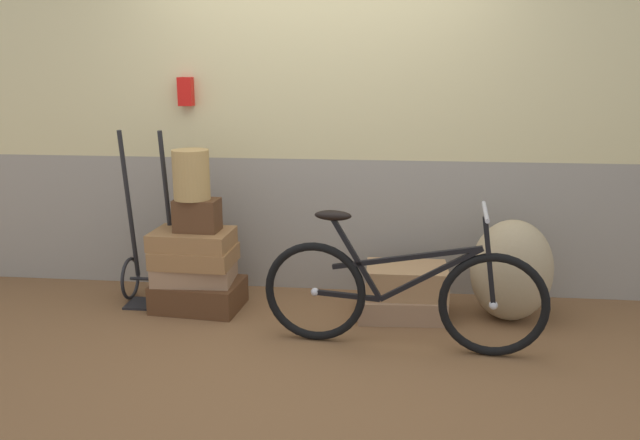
{
  "coord_description": "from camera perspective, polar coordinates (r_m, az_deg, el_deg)",
  "views": [
    {
      "loc": [
        0.48,
        -3.68,
        1.64
      ],
      "look_at": [
        0.06,
        0.18,
        0.68
      ],
      "focal_mm": 34.98,
      "sensor_mm": 36.0,
      "label": 1
    }
  ],
  "objects": [
    {
      "name": "suitcase_6",
      "position": [
        4.22,
        7.93,
        -5.46
      ],
      "size": [
        0.54,
        0.37,
        0.19
      ],
      "primitive_type": "cube",
      "rotation": [
        0.0,
        0.0,
        0.01
      ],
      "color": "#9E754C",
      "rests_on": "suitcase_5"
    },
    {
      "name": "suitcase_3",
      "position": [
        4.32,
        -11.6,
        -1.72
      ],
      "size": [
        0.55,
        0.39,
        0.12
      ],
      "primitive_type": "cube",
      "rotation": [
        0.0,
        0.0,
        -0.04
      ],
      "color": "olive",
      "rests_on": "suitcase_2"
    },
    {
      "name": "luggage_trolley",
      "position": [
        4.59,
        -15.18,
        -3.81
      ],
      "size": [
        0.36,
        0.37,
        1.22
      ],
      "color": "black",
      "rests_on": "ground"
    },
    {
      "name": "suitcase_0",
      "position": [
        4.43,
        -11.02,
        -6.71
      ],
      "size": [
        0.62,
        0.47,
        0.19
      ],
      "primitive_type": "cube",
      "rotation": [
        0.0,
        0.0,
        -0.09
      ],
      "color": "#4C2D19",
      "rests_on": "ground"
    },
    {
      "name": "suitcase_1",
      "position": [
        4.39,
        -11.37,
        -4.72
      ],
      "size": [
        0.55,
        0.39,
        0.12
      ],
      "primitive_type": "cube",
      "rotation": [
        0.0,
        0.0,
        0.05
      ],
      "color": "#937051",
      "rests_on": "suitcase_0"
    },
    {
      "name": "station_building",
      "position": [
        4.55,
        0.29,
        11.25
      ],
      "size": [
        7.22,
        0.74,
        2.85
      ],
      "color": "gray",
      "rests_on": "ground"
    },
    {
      "name": "burlap_sack",
      "position": [
        4.27,
        17.11,
        -4.42
      ],
      "size": [
        0.53,
        0.45,
        0.68
      ],
      "primitive_type": "ellipsoid",
      "color": "#9E8966",
      "rests_on": "ground"
    },
    {
      "name": "wicker_basket",
      "position": [
        4.22,
        -11.7,
        4.09
      ],
      "size": [
        0.24,
        0.24,
        0.33
      ],
      "primitive_type": "cylinder",
      "color": "#A8844C",
      "rests_on": "suitcase_4"
    },
    {
      "name": "suitcase_5",
      "position": [
        4.27,
        7.39,
        -7.7
      ],
      "size": [
        0.6,
        0.44,
        0.15
      ],
      "primitive_type": "cube",
      "rotation": [
        0.0,
        0.0,
        0.06
      ],
      "color": "#937051",
      "rests_on": "ground"
    },
    {
      "name": "bicycle",
      "position": [
        3.71,
        7.38,
        -6.72
      ],
      "size": [
        1.66,
        0.46,
        0.87
      ],
      "color": "black",
      "rests_on": "ground"
    },
    {
      "name": "suitcase_2",
      "position": [
        4.35,
        -11.4,
        -3.24
      ],
      "size": [
        0.55,
        0.4,
        0.12
      ],
      "primitive_type": "cube",
      "rotation": [
        0.0,
        0.0,
        -0.03
      ],
      "color": "olive",
      "rests_on": "suitcase_1"
    },
    {
      "name": "ground",
      "position": [
        4.07,
        -1.17,
        -10.32
      ],
      "size": [
        9.22,
        5.2,
        0.06
      ],
      "primitive_type": "cube",
      "color": "brown"
    },
    {
      "name": "suitcase_4",
      "position": [
        4.27,
        -11.17,
        0.44
      ],
      "size": [
        0.3,
        0.2,
        0.22
      ],
      "primitive_type": "cube",
      "rotation": [
        0.0,
        0.0,
        -0.05
      ],
      "color": "#4C2D19",
      "rests_on": "suitcase_3"
    }
  ]
}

